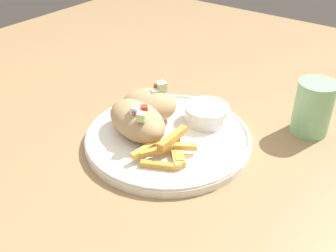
% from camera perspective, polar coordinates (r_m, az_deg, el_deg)
% --- Properties ---
extents(table, '(1.58, 1.58, 0.75)m').
position_cam_1_polar(table, '(0.75, 1.23, -5.40)').
color(table, '#9E7A51').
rests_on(table, ground_plane).
extents(plate, '(0.30, 0.30, 0.02)m').
position_cam_1_polar(plate, '(0.71, 0.00, -1.65)').
color(plate, white).
rests_on(plate, table).
extents(pita_sandwich_near, '(0.15, 0.12, 0.07)m').
position_cam_1_polar(pita_sandwich_near, '(0.70, -4.51, 0.88)').
color(pita_sandwich_near, tan).
rests_on(pita_sandwich_near, plate).
extents(pita_sandwich_far, '(0.13, 0.12, 0.07)m').
position_cam_1_polar(pita_sandwich_far, '(0.74, -2.73, 3.12)').
color(pita_sandwich_far, tan).
rests_on(pita_sandwich_far, plate).
extents(fries_pile, '(0.08, 0.11, 0.03)m').
position_cam_1_polar(fries_pile, '(0.65, 0.26, -3.43)').
color(fries_pile, gold).
rests_on(fries_pile, plate).
extents(sauce_ramekin, '(0.08, 0.08, 0.03)m').
position_cam_1_polar(sauce_ramekin, '(0.74, 5.62, 1.95)').
color(sauce_ramekin, white).
rests_on(sauce_ramekin, plate).
extents(water_glass, '(0.07, 0.07, 0.10)m').
position_cam_1_polar(water_glass, '(0.76, 20.25, 2.18)').
color(water_glass, '#8CCC93').
rests_on(water_glass, table).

